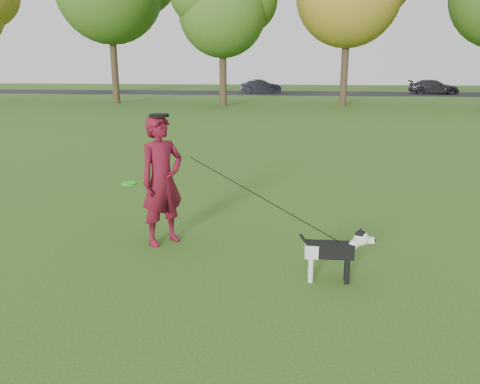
# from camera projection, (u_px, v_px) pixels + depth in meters

# --- Properties ---
(ground) EXTENTS (120.00, 120.00, 0.00)m
(ground) POSITION_uv_depth(u_px,v_px,m) (242.00, 261.00, 6.65)
(ground) COLOR #285116
(ground) RESTS_ON ground
(road) EXTENTS (120.00, 7.00, 0.02)m
(road) POSITION_uv_depth(u_px,v_px,m) (286.00, 93.00, 44.99)
(road) COLOR black
(road) RESTS_ON ground
(man) EXTENTS (0.84, 0.86, 2.00)m
(man) POSITION_uv_depth(u_px,v_px,m) (162.00, 181.00, 7.10)
(man) COLOR maroon
(man) RESTS_ON ground
(dog) EXTENTS (0.96, 0.19, 0.73)m
(dog) POSITION_uv_depth(u_px,v_px,m) (336.00, 249.00, 5.92)
(dog) COLOR black
(dog) RESTS_ON ground
(car_mid) EXTENTS (3.95, 1.55, 1.28)m
(car_mid) POSITION_uv_depth(u_px,v_px,m) (261.00, 86.00, 45.08)
(car_mid) COLOR black
(car_mid) RESTS_ON road
(car_right) EXTENTS (4.62, 2.27, 1.29)m
(car_right) POSITION_uv_depth(u_px,v_px,m) (434.00, 87.00, 43.36)
(car_right) COLOR black
(car_right) RESTS_ON road
(man_held_items) EXTENTS (3.27, 1.24, 1.52)m
(man_held_items) POSITION_uv_depth(u_px,v_px,m) (262.00, 198.00, 6.39)
(man_held_items) COLOR #20DA1B
(man_held_items) RESTS_ON ground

